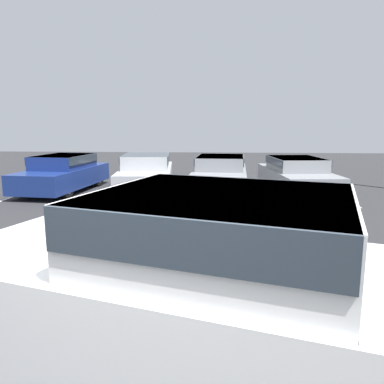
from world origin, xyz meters
name	(u,v)px	position (x,y,z in m)	size (l,w,h in m)	color
stall_stripe_a	(33,189)	(-6.14, 10.74, 0.00)	(0.12, 4.81, 0.01)	white
stall_stripe_b	(106,190)	(-3.42, 10.74, 0.00)	(0.12, 4.81, 0.01)	white
stall_stripe_c	(180,191)	(-0.70, 10.74, 0.00)	(0.12, 4.81, 0.01)	white
stall_stripe_d	(256,192)	(2.01, 10.74, 0.00)	(0.12, 4.81, 0.01)	white
stall_stripe_e	(334,193)	(4.73, 10.74, 0.00)	(0.12, 4.81, 0.01)	white
pickup_truck	(256,302)	(0.95, 0.50, 0.90)	(6.04, 3.54, 1.80)	white
parked_sedan_a	(63,172)	(-4.88, 10.55, 0.68)	(2.15, 4.45, 1.29)	navy
parked_sedan_b	(147,171)	(-1.94, 10.98, 0.69)	(2.26, 4.77, 1.29)	#B7BABF
parked_sedan_c	(220,172)	(0.74, 10.95, 0.67)	(2.07, 4.60, 1.25)	gray
parked_sedan_d	(296,174)	(3.40, 10.83, 0.65)	(2.22, 4.70, 1.23)	gray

